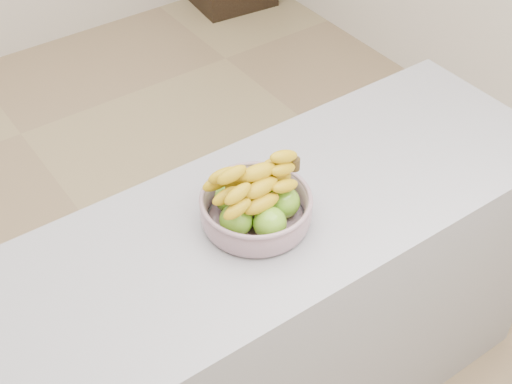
# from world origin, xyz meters

# --- Properties ---
(ground) EXTENTS (4.00, 4.00, 0.00)m
(ground) POSITION_xyz_m (0.00, 0.00, 0.00)
(ground) COLOR #9C895F
(ground) RESTS_ON ground
(counter) EXTENTS (2.00, 0.60, 0.90)m
(counter) POSITION_xyz_m (0.00, -0.71, 0.45)
(counter) COLOR #A0A0A8
(counter) RESTS_ON ground
(fruit_bowl) EXTENTS (0.29, 0.29, 0.18)m
(fruit_bowl) POSITION_xyz_m (0.07, -0.71, 0.96)
(fruit_bowl) COLOR #A1ACC1
(fruit_bowl) RESTS_ON counter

